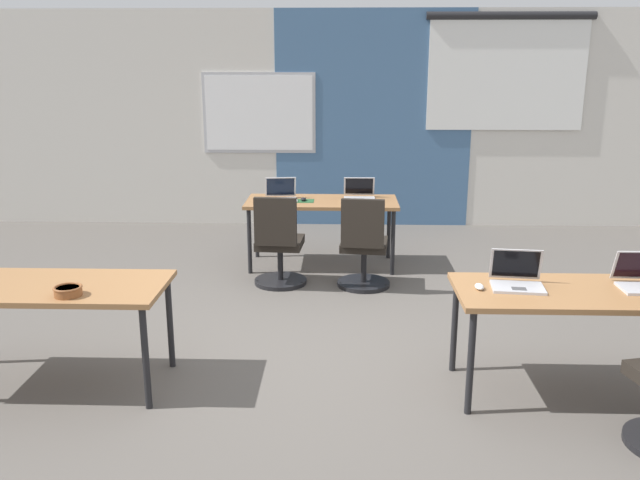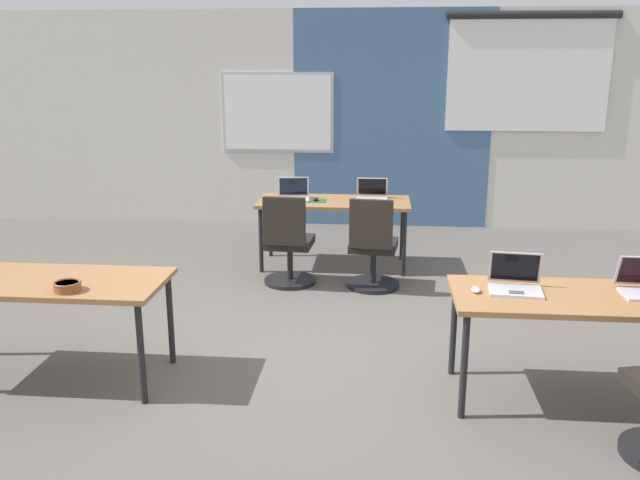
# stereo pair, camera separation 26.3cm
# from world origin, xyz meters

# --- Properties ---
(ground_plane) EXTENTS (24.00, 24.00, 0.00)m
(ground_plane) POSITION_xyz_m (0.00, 0.00, 0.00)
(ground_plane) COLOR #56514C
(back_wall_assembly) EXTENTS (10.00, 0.27, 2.80)m
(back_wall_assembly) POSITION_xyz_m (0.03, 4.20, 1.41)
(back_wall_assembly) COLOR silver
(back_wall_assembly) RESTS_ON ground
(desk_near_left) EXTENTS (1.60, 0.70, 0.72)m
(desk_near_left) POSITION_xyz_m (-1.75, -0.60, 0.66)
(desk_near_left) COLOR olive
(desk_near_left) RESTS_ON ground
(desk_near_right) EXTENTS (1.60, 0.70, 0.72)m
(desk_near_right) POSITION_xyz_m (1.75, -0.60, 0.66)
(desk_near_right) COLOR olive
(desk_near_right) RESTS_ON ground
(desk_far_center) EXTENTS (1.60, 0.70, 0.72)m
(desk_far_center) POSITION_xyz_m (0.00, 2.20, 0.66)
(desk_far_center) COLOR olive
(desk_far_center) RESTS_ON ground
(laptop_far_right) EXTENTS (0.33, 0.32, 0.22)m
(laptop_far_right) POSITION_xyz_m (0.40, 2.29, 0.77)
(laptop_far_right) COLOR #B7B7BC
(laptop_far_right) RESTS_ON desk_far_center
(chair_far_right) EXTENTS (0.52, 0.56, 0.92)m
(chair_far_right) POSITION_xyz_m (0.42, 1.47, 0.38)
(chair_far_right) COLOR black
(chair_far_right) RESTS_ON ground
(laptop_far_left) EXTENTS (0.37, 0.34, 0.23)m
(laptop_far_left) POSITION_xyz_m (-0.43, 2.21, 0.77)
(laptop_far_left) COLOR silver
(laptop_far_left) RESTS_ON desk_far_center
(mousepad_far_left) EXTENTS (0.22, 0.19, 0.00)m
(mousepad_far_left) POSITION_xyz_m (-0.19, 2.16, 0.72)
(mousepad_far_left) COLOR #23512D
(mousepad_far_left) RESTS_ON desk_far_center
(mouse_far_left) EXTENTS (0.06, 0.10, 0.03)m
(mouse_far_left) POSITION_xyz_m (-0.19, 2.16, 0.74)
(mouse_far_left) COLOR black
(mouse_far_left) RESTS_ON mousepad_far_left
(chair_far_left) EXTENTS (0.52, 0.55, 0.92)m
(chair_far_left) POSITION_xyz_m (-0.40, 1.51, 0.38)
(chair_far_left) COLOR black
(chair_far_left) RESTS_ON ground
(laptop_near_right_inner) EXTENTS (0.36, 0.32, 0.23)m
(laptop_near_right_inner) POSITION_xyz_m (1.35, -0.54, 0.77)
(laptop_near_right_inner) COLOR #B7B7BC
(laptop_near_right_inner) RESTS_ON desk_near_right
(mouse_near_right_inner) EXTENTS (0.06, 0.10, 0.03)m
(mouse_near_right_inner) POSITION_xyz_m (1.10, -0.60, 0.74)
(mouse_near_right_inner) COLOR silver
(mouse_near_right_inner) RESTS_ON desk_near_right
(snack_bowl) EXTENTS (0.18, 0.18, 0.06)m
(snack_bowl) POSITION_xyz_m (-1.50, -0.81, 0.76)
(snack_bowl) COLOR brown
(snack_bowl) RESTS_ON desk_near_left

